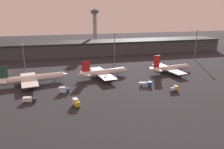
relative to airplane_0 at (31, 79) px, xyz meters
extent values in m
plane|color=#26262B|center=(65.37, -23.65, -3.84)|extent=(600.00, 600.00, 0.00)
cube|color=#3D424C|center=(65.37, 85.59, 2.56)|extent=(257.18, 25.32, 12.80)
cube|color=black|center=(65.37, 85.59, 9.56)|extent=(257.18, 27.32, 1.20)
cylinder|color=white|center=(0.47, 0.08, 0.26)|extent=(39.39, 11.00, 4.31)
cylinder|color=#ADB2B7|center=(0.47, 0.08, -0.50)|extent=(37.34, 10.03, 3.67)
cone|color=white|center=(21.06, 3.68, 0.26)|extent=(5.81, 4.93, 4.10)
cube|color=#1E4738|center=(-15.76, -2.75, 6.06)|extent=(6.02, 1.43, 7.30)
cube|color=white|center=(-16.54, -2.89, 0.90)|extent=(6.18, 11.80, 0.24)
cube|color=white|center=(-1.46, -0.26, -0.28)|extent=(14.72, 32.35, 0.36)
cylinder|color=gray|center=(-1.81, 8.55, -1.72)|extent=(5.08, 3.15, 2.37)
cylinder|color=gray|center=(1.20, -8.65, -1.72)|extent=(5.08, 3.15, 2.37)
cylinder|color=black|center=(13.99, 2.45, -2.87)|extent=(0.50, 0.50, 1.94)
cylinder|color=black|center=(-1.76, 1.44, -2.87)|extent=(0.50, 0.50, 1.94)
cylinder|color=black|center=(-1.17, -1.96, -2.87)|extent=(0.50, 0.50, 1.94)
cylinder|color=silver|center=(48.07, 4.08, 0.00)|extent=(31.32, 9.33, 4.04)
cylinder|color=silver|center=(48.07, 4.08, -0.71)|extent=(29.68, 8.47, 3.43)
cone|color=silver|center=(64.57, 6.96, 0.00)|extent=(5.44, 4.62, 3.84)
cone|color=silver|center=(31.36, 1.16, 0.30)|extent=(6.56, 4.43, 3.43)
cube|color=red|center=(35.21, 1.83, 5.54)|extent=(5.64, 1.37, 7.04)
cube|color=silver|center=(34.59, 1.72, 0.60)|extent=(6.07, 12.66, 0.24)
cube|color=silver|center=(46.53, 3.81, -0.51)|extent=(14.57, 34.77, 0.36)
cylinder|color=gray|center=(45.83, 13.28, -1.87)|extent=(4.76, 2.95, 2.22)
cylinder|color=gray|center=(49.08, -5.34, -1.87)|extent=(4.76, 2.95, 2.22)
cylinder|color=black|center=(58.78, 5.95, -2.93)|extent=(0.50, 0.50, 1.82)
cylinder|color=black|center=(46.26, 5.40, -2.93)|extent=(0.50, 0.50, 1.82)
cylinder|color=black|center=(46.81, 2.22, -2.93)|extent=(0.50, 0.50, 1.82)
cylinder|color=silver|center=(99.60, 4.59, -0.26)|extent=(30.84, 8.99, 3.77)
cylinder|color=silver|center=(99.60, 4.59, -0.92)|extent=(29.23, 8.17, 3.20)
cone|color=silver|center=(115.81, 7.43, -0.26)|extent=(5.07, 4.31, 3.58)
cone|color=silver|center=(83.21, 1.73, 0.02)|extent=(6.12, 4.13, 3.20)
cube|color=red|center=(86.92, 2.38, 6.02)|extent=(5.27, 1.30, 8.79)
cube|color=silver|center=(86.32, 2.27, 0.30)|extent=(5.70, 12.04, 0.24)
cube|color=silver|center=(98.09, 4.33, -0.73)|extent=(13.70, 33.08, 0.36)
cylinder|color=gray|center=(97.45, 13.35, -2.02)|extent=(4.44, 2.76, 2.07)
cylinder|color=gray|center=(100.55, -4.38, -2.02)|extent=(4.44, 2.76, 2.07)
cylinder|color=black|center=(110.17, 6.44, -2.99)|extent=(0.50, 0.50, 1.70)
cylinder|color=black|center=(97.83, 5.81, -2.99)|extent=(0.50, 0.50, 1.70)
cylinder|color=black|center=(98.35, 2.84, -2.99)|extent=(0.50, 0.50, 1.70)
cube|color=#195199|center=(22.02, -20.00, -2.00)|extent=(1.76, 2.07, 2.25)
cube|color=silver|center=(18.97, -19.90, -1.63)|extent=(3.57, 2.13, 2.99)
cylinder|color=black|center=(21.87, -19.24, -3.39)|extent=(0.92, 0.53, 0.90)
cylinder|color=black|center=(21.83, -20.75, -3.39)|extent=(0.92, 0.53, 0.90)
cylinder|color=black|center=(18.26, -19.12, -3.39)|extent=(0.92, 0.53, 0.90)
cylinder|color=black|center=(18.21, -20.63, -3.39)|extent=(0.92, 0.53, 0.90)
cube|color=gold|center=(25.81, -41.22, -1.98)|extent=(2.71, 2.22, 2.28)
cube|color=silver|center=(24.97, -38.46, -1.60)|extent=(3.20, 3.86, 3.04)
cylinder|color=black|center=(26.61, -40.82, -3.39)|extent=(0.82, 1.03, 0.90)
cylinder|color=black|center=(24.93, -41.33, -3.39)|extent=(0.82, 1.03, 0.90)
cylinder|color=black|center=(25.61, -37.53, -3.39)|extent=(0.82, 1.03, 0.90)
cylinder|color=black|center=(23.93, -38.04, -3.39)|extent=(0.82, 1.03, 0.90)
cube|color=gold|center=(84.38, -31.51, -1.92)|extent=(2.34, 2.79, 2.41)
cylinder|color=#B7B7BC|center=(81.73, -32.62, -2.05)|extent=(3.98, 3.30, 2.14)
cylinder|color=black|center=(83.83, -30.77, -3.39)|extent=(1.06, 0.90, 0.90)
cylinder|color=black|center=(84.52, -32.41, -3.39)|extent=(1.06, 0.90, 0.90)
cylinder|color=black|center=(80.58, -32.14, -3.39)|extent=(1.06, 0.90, 0.90)
cylinder|color=black|center=(81.28, -33.78, -3.39)|extent=(1.06, 0.90, 0.90)
cube|color=#195199|center=(72.22, -20.86, -1.91)|extent=(2.65, 2.86, 2.43)
cylinder|color=#B7B7BC|center=(68.13, -20.09, -2.00)|extent=(5.27, 3.11, 2.24)
cylinder|color=black|center=(72.07, -19.88, -3.39)|extent=(1.00, 0.78, 0.90)
cylinder|color=black|center=(71.73, -21.72, -3.39)|extent=(1.00, 0.78, 0.90)
cylinder|color=black|center=(67.06, -18.94, -3.39)|extent=(1.00, 0.78, 0.90)
cylinder|color=black|center=(66.72, -20.78, -3.39)|extent=(1.00, 0.78, 0.90)
cube|color=#282D38|center=(4.42, -29.10, -2.32)|extent=(2.18, 2.65, 1.61)
cube|color=silver|center=(0.86, -28.80, -2.05)|extent=(4.29, 2.82, 2.15)
cylinder|color=black|center=(4.30, -28.15, -3.39)|extent=(0.95, 0.69, 0.90)
cylinder|color=black|center=(4.15, -30.01, -3.39)|extent=(0.95, 0.69, 0.90)
cylinder|color=black|center=(0.08, -27.80, -3.39)|extent=(0.95, 0.69, 0.90)
cylinder|color=black|center=(-0.07, -29.66, -3.39)|extent=(0.95, 0.69, 0.90)
cylinder|color=slate|center=(-9.61, 40.74, 5.80)|extent=(0.70, 0.70, 19.28)
sphere|color=beige|center=(-9.61, 40.74, 16.04)|extent=(1.80, 1.80, 1.80)
cylinder|color=slate|center=(64.80, 40.74, 9.16)|extent=(0.70, 0.70, 26.01)
sphere|color=beige|center=(64.80, 40.74, 22.77)|extent=(1.80, 1.80, 1.80)
cylinder|color=slate|center=(143.74, 40.74, 9.68)|extent=(0.70, 0.70, 27.05)
sphere|color=beige|center=(143.74, 40.74, 23.81)|extent=(1.80, 1.80, 1.80)
cylinder|color=#99999E|center=(61.12, 124.64, 16.63)|extent=(4.40, 4.40, 40.95)
cylinder|color=#4C515B|center=(61.12, 124.64, 39.11)|extent=(9.00, 9.00, 4.00)
sphere|color=silver|center=(61.12, 124.64, 42.31)|extent=(3.20, 3.20, 3.20)
camera|label=1|loc=(19.80, -140.50, 43.08)|focal=35.00mm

